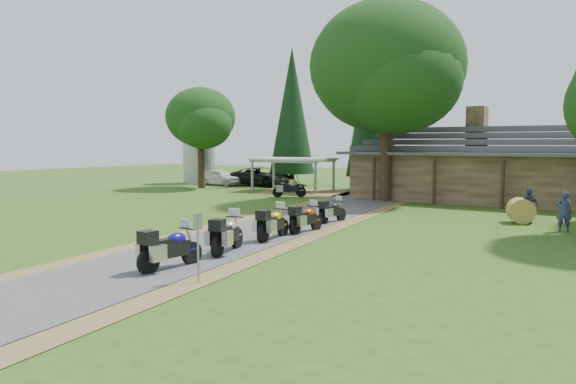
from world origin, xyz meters
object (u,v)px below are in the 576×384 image
Objects in this scene: silo at (199,151)px; car_white_sedan at (220,175)px; car_dark_suv at (261,172)px; motorcycle_row_a at (171,246)px; carport at (293,175)px; lodge at (520,163)px; motorcycle_carport_a at (289,184)px; motorcycle_row_d at (306,217)px; motorcycle_row_e at (333,210)px; motorcycle_carport_b at (289,187)px; hay_bale at (521,211)px; motorcycle_row_b at (228,232)px; motorcycle_row_c at (273,222)px.

silo is 4.16m from car_white_sedan.
motorcycle_row_a is at bearing -144.21° from car_dark_suv.
carport is 6.10m from car_dark_suv.
lodge is 10.57× the size of motorcycle_carport_a.
motorcycle_row_d is at bearing -135.37° from car_dark_suv.
motorcycle_row_e is 0.88× the size of motorcycle_carport_a.
motorcycle_carport_b is (-8.97, 12.46, 0.05)m from motorcycle_row_d.
silo is (-28.47, 1.36, 0.57)m from lodge.
silo is at bearing 116.17° from motorcycle_carport_b.
hay_bale is (27.09, -10.41, -0.31)m from car_white_sedan.
motorcycle_carport_a is 3.23m from motorcycle_carport_b.
lodge is at bearing -10.26° from motorcycle_row_d.
motorcycle_row_a is at bearing -104.35° from motorcycle_carport_b.
car_white_sedan is at bearing 117.69° from car_dark_suv.
silo is 34.20m from motorcycle_row_b.
motorcycle_row_c is 12.35m from hay_bale.
motorcycle_row_c is (19.99, -20.51, -0.19)m from car_white_sedan.
lodge reaches higher than motorcycle_carport_b.
motorcycle_row_a is (-4.66, -26.08, -1.74)m from lodge.
carport reaches higher than motorcycle_carport_b.
carport is 20.38m from hay_bale.
motorcycle_row_d is at bearing -15.17° from motorcycle_row_b.
motorcycle_row_b is at bearing 177.80° from motorcycle_row_c.
carport is at bearing -12.20° from silo.
motorcycle_row_d is 0.93× the size of motorcycle_carport_b.
silo reaches higher than car_white_sedan.
motorcycle_row_d is (20.14, -18.33, -0.24)m from car_white_sedan.
motorcycle_row_e is (-0.48, 3.19, -0.05)m from motorcycle_row_d.
motorcycle_row_a is (11.66, -24.82, -0.58)m from carport.
motorcycle_carport_b is (-8.82, 14.64, 0.00)m from motorcycle_row_c.
car_dark_suv is 7.57m from motorcycle_carport_a.
car_dark_suv reaches higher than car_white_sedan.
motorcycle_row_a is (23.81, -27.44, -2.30)m from silo.
carport is 22.02m from motorcycle_row_c.
carport is 2.90× the size of motorcycle_carport_b.
lodge reaches higher than motorcycle_row_d.
motorcycle_row_c is at bearing -11.79° from motorcycle_row_b.
car_white_sedan is 12.62m from motorcycle_carport_b.
motorcycle_row_a is 1.17× the size of motorcycle_row_e.
motorcycle_row_d is at bearing 6.53° from motorcycle_row_a.
car_dark_suv is 3.07× the size of motorcycle_carport_b.
motorcycle_row_c is 1.01× the size of motorcycle_carport_a.
carport is at bearing 11.54° from motorcycle_row_b.
motorcycle_row_e is (10.93, -13.55, -0.69)m from carport.
car_dark_suv reaches higher than motorcycle_carport_a.
lodge is at bearing -16.76° from motorcycle_carport_b.
motorcycle_carport_a is 0.98× the size of motorcycle_carport_b.
hay_bale is (18.36, -8.81, -0.71)m from carport.
car_white_sedan is 27.23m from motorcycle_row_d.
motorcycle_carport_b is (1.76, -2.71, 0.01)m from motorcycle_carport_a.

